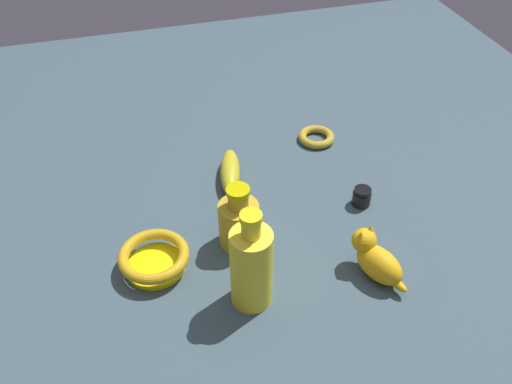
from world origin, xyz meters
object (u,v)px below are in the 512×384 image
nail_polish_jar (362,197)px  bangle (316,137)px  cat_figurine (376,259)px  bottle_tall (251,266)px  bottle_short (239,222)px  bowl (154,258)px  banana (230,172)px

nail_polish_jar → bangle: (-0.01, 0.25, -0.01)m
cat_figurine → bangle: 0.45m
bottle_tall → bangle: 0.53m
bangle → bottle_short: 0.41m
bowl → nail_polish_jar: bearing=7.3°
bottle_tall → bowl: size_ratio=1.55×
cat_figurine → bangle: size_ratio=1.44×
banana → bowl: bearing=-29.6°
banana → cat_figurine: size_ratio=1.22×
bowl → cat_figurine: cat_figurine is taller
banana → nail_polish_jar: bearing=71.7°
bottle_tall → bottle_short: bottle_tall is taller
nail_polish_jar → banana: (-0.26, 0.16, 0.00)m
bottle_tall → bangle: (0.29, 0.44, -0.08)m
bottle_tall → cat_figurine: bearing=-1.5°
bowl → cat_figurine: bearing=-17.8°
bowl → bottle_short: bearing=7.2°
bottle_short → banana: bearing=81.3°
bangle → bottle_short: bearing=-133.9°
banana → bottle_short: bearing=4.8°
bottle_tall → bangle: bottle_tall is taller
bowl → cat_figurine: size_ratio=1.05×
nail_polish_jar → bottle_tall: bottle_tall is taller
nail_polish_jar → bowl: bearing=-172.7°
nail_polish_jar → banana: 0.31m
banana → bottle_tall: bottle_tall is taller
banana → bowl: size_ratio=1.17×
bowl → bottle_short: 0.18m
bottle_tall → cat_figurine: (0.25, -0.01, -0.05)m
banana → bottle_tall: size_ratio=0.75×
bowl → bottle_tall: bearing=-37.5°
bowl → bangle: bearing=34.4°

